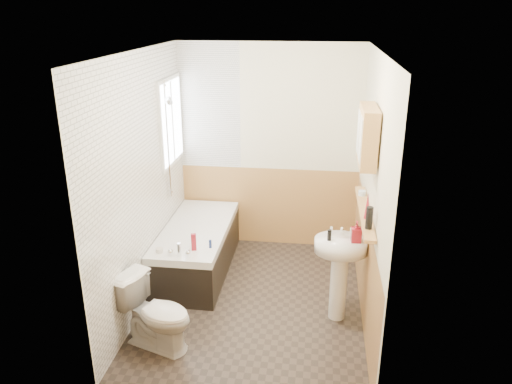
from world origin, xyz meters
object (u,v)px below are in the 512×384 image
sink (340,262)px  medicine_cabinet (367,136)px  toilet (156,313)px  pine_shelf (365,212)px  bathtub (197,248)px

sink → medicine_cabinet: bearing=23.1°
toilet → pine_shelf: bearing=-48.4°
sink → medicine_cabinet: 1.22m
bathtub → medicine_cabinet: size_ratio=2.82×
toilet → bathtub: bearing=18.1°
bathtub → medicine_cabinet: bearing=-19.8°
toilet → medicine_cabinet: bearing=-47.8°
pine_shelf → medicine_cabinet: 0.71m
bathtub → pine_shelf: bearing=-19.9°
bathtub → pine_shelf: pine_shelf is taller
toilet → pine_shelf: 2.09m
toilet → medicine_cabinet: 2.42m
bathtub → medicine_cabinet: 2.40m
toilet → sink: sink is taller
bathtub → pine_shelf: size_ratio=1.24×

